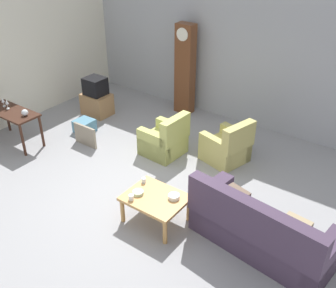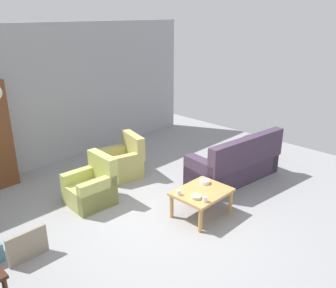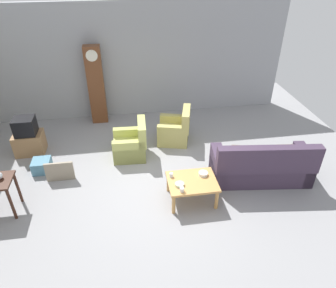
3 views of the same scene
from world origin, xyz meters
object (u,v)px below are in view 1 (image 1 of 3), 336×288
(armchair_olive_near, at_px, (165,141))
(armchair_olive_far, at_px, (227,148))
(bowl_white_stacked, at_px, (174,197))
(wine_glass_mid, at_px, (3,101))
(wine_glass_short, at_px, (7,103))
(storage_box_blue, at_px, (85,126))
(tv_crt, at_px, (95,86))
(framed_picture_leaning, at_px, (85,135))
(coffee_table_wood, at_px, (155,200))
(console_table_dark, at_px, (12,116))
(bowl_shallow_green, at_px, (138,192))
(tv_stand_cabinet, at_px, (97,104))
(grandfather_clock, at_px, (185,70))
(cup_blue_rimmed, at_px, (144,180))
(cup_white_porcelain, at_px, (131,197))
(glass_dome_cloche, at_px, (25,113))
(couch_floral, at_px, (260,231))

(armchair_olive_near, distance_m, armchair_olive_far, 1.27)
(armchair_olive_near, height_order, bowl_white_stacked, armchair_olive_near)
(wine_glass_mid, distance_m, wine_glass_short, 0.17)
(wine_glass_mid, bearing_deg, storage_box_blue, 45.91)
(tv_crt, relative_size, framed_picture_leaning, 0.80)
(armchair_olive_near, xyz_separation_m, coffee_table_wood, (1.10, -1.75, 0.10))
(console_table_dark, xyz_separation_m, bowl_shallow_green, (3.73, -0.33, -0.14))
(coffee_table_wood, height_order, wine_glass_mid, wine_glass_mid)
(bowl_white_stacked, distance_m, wine_glass_short, 4.40)
(tv_stand_cabinet, distance_m, framed_picture_leaning, 1.52)
(tv_crt, relative_size, wine_glass_short, 2.23)
(tv_crt, bearing_deg, wine_glass_short, -105.29)
(tv_stand_cabinet, distance_m, tv_crt, 0.48)
(coffee_table_wood, xyz_separation_m, tv_stand_cabinet, (-3.57, 2.28, -0.14))
(wine_glass_short, bearing_deg, grandfather_clock, 57.14)
(framed_picture_leaning, bearing_deg, console_table_dark, -148.27)
(tv_crt, distance_m, wine_glass_mid, 2.13)
(grandfather_clock, height_order, bowl_shallow_green, grandfather_clock)
(grandfather_clock, xyz_separation_m, cup_blue_rimmed, (1.53, -3.49, -0.58))
(coffee_table_wood, relative_size, tv_stand_cabinet, 1.41)
(coffee_table_wood, bearing_deg, wine_glass_mid, 176.27)
(console_table_dark, bearing_deg, bowl_shallow_green, -5.10)
(coffee_table_wood, xyz_separation_m, grandfather_clock, (-1.91, 3.68, 0.69))
(tv_stand_cabinet, distance_m, wine_glass_mid, 2.22)
(tv_stand_cabinet, distance_m, bowl_white_stacked, 4.39)
(armchair_olive_far, xyz_separation_m, tv_crt, (-3.63, 0.02, 0.44))
(coffee_table_wood, bearing_deg, tv_stand_cabinet, 147.44)
(coffee_table_wood, distance_m, cup_white_porcelain, 0.40)
(console_table_dark, relative_size, framed_picture_leaning, 2.17)
(storage_box_blue, xyz_separation_m, wine_glass_short, (-0.96, -1.19, 0.76))
(armchair_olive_near, bearing_deg, bowl_white_stacked, -49.75)
(glass_dome_cloche, relative_size, cup_white_porcelain, 1.51)
(console_table_dark, distance_m, storage_box_blue, 1.56)
(framed_picture_leaning, bearing_deg, armchair_olive_far, 23.78)
(tv_crt, bearing_deg, cup_white_porcelain, -37.68)
(armchair_olive_far, height_order, storage_box_blue, armchair_olive_far)
(couch_floral, height_order, glass_dome_cloche, couch_floral)
(tv_stand_cabinet, bearing_deg, storage_box_blue, -63.77)
(bowl_shallow_green, bearing_deg, cup_white_porcelain, -86.50)
(console_table_dark, bearing_deg, cup_blue_rimmed, -0.73)
(armchair_olive_near, height_order, coffee_table_wood, armchair_olive_near)
(bowl_white_stacked, bearing_deg, wine_glass_short, 178.50)
(bowl_shallow_green, bearing_deg, console_table_dark, 174.90)
(glass_dome_cloche, distance_m, wine_glass_mid, 0.73)
(coffee_table_wood, xyz_separation_m, bowl_shallow_green, (-0.27, -0.10, 0.10))
(coffee_table_wood, xyz_separation_m, wine_glass_short, (-4.12, 0.26, 0.49))
(armchair_olive_near, distance_m, glass_dome_cloche, 2.92)
(tv_stand_cabinet, height_order, bowl_white_stacked, bowl_white_stacked)
(console_table_dark, relative_size, tv_stand_cabinet, 1.91)
(tv_stand_cabinet, xyz_separation_m, cup_white_porcelain, (3.31, -2.56, 0.26))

